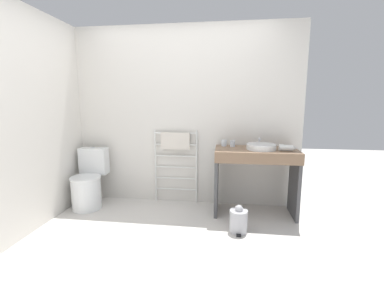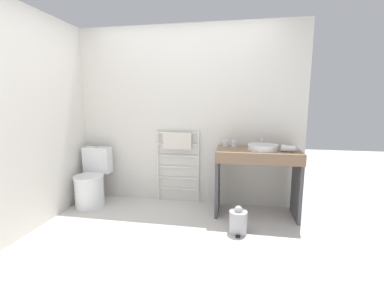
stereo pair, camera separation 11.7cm
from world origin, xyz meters
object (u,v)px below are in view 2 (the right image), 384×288
object	(u,v)px
towel_radiator	(178,151)
hair_dryer	(289,148)
cup_near_edge	(234,144)
trash_bin	(238,221)
sink_basin	(263,147)
cup_near_wall	(226,143)
toilet	(92,183)

from	to	relation	value
towel_radiator	hair_dryer	distance (m)	1.47
cup_near_edge	trash_bin	xyz separation A→B (m)	(0.07, -0.63, -0.76)
sink_basin	cup_near_wall	size ratio (longest dim) A/B	4.33
sink_basin	cup_near_edge	distance (m)	0.38
cup_near_wall	towel_radiator	bearing A→B (deg)	172.72
sink_basin	trash_bin	size ratio (longest dim) A/B	1.16
cup_near_wall	hair_dryer	size ratio (longest dim) A/B	0.39
toilet	trash_bin	world-z (taller)	toilet
cup_near_wall	cup_near_edge	distance (m)	0.12
sink_basin	trash_bin	world-z (taller)	sink_basin
towel_radiator	cup_near_edge	size ratio (longest dim) A/B	12.76
toilet	cup_near_wall	size ratio (longest dim) A/B	9.63
sink_basin	hair_dryer	size ratio (longest dim) A/B	1.71
cup_near_edge	hair_dryer	bearing A→B (deg)	-17.34
towel_radiator	cup_near_edge	xyz separation A→B (m)	(0.79, -0.12, 0.14)
toilet	cup_near_wall	xyz separation A→B (m)	(1.84, 0.23, 0.57)
toilet	towel_radiator	bearing A→B (deg)	15.10
towel_radiator	cup_near_wall	xyz separation A→B (m)	(0.68, -0.09, 0.14)
towel_radiator	sink_basin	size ratio (longest dim) A/B	2.90
towel_radiator	hair_dryer	xyz separation A→B (m)	(1.43, -0.32, 0.14)
sink_basin	trash_bin	xyz separation A→B (m)	(-0.28, -0.48, -0.76)
cup_near_wall	trash_bin	size ratio (longest dim) A/B	0.27
toilet	towel_radiator	size ratio (longest dim) A/B	0.77
sink_basin	hair_dryer	xyz separation A→B (m)	(0.29, -0.05, 0.00)
toilet	cup_near_wall	bearing A→B (deg)	7.04
towel_radiator	toilet	bearing A→B (deg)	-164.90
cup_near_edge	trash_bin	distance (m)	0.99
towel_radiator	cup_near_wall	size ratio (longest dim) A/B	12.55
cup_near_wall	hair_dryer	xyz separation A→B (m)	(0.75, -0.23, -0.00)
cup_near_wall	trash_bin	world-z (taller)	cup_near_wall
toilet	cup_near_edge	bearing A→B (deg)	5.71
toilet	cup_near_edge	size ratio (longest dim) A/B	9.79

